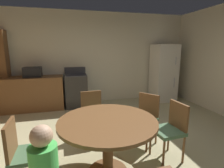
{
  "coord_description": "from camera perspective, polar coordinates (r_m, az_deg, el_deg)",
  "views": [
    {
      "loc": [
        -0.77,
        -2.34,
        1.65
      ],
      "look_at": [
        0.1,
        1.13,
        0.9
      ],
      "focal_mm": 27.78,
      "sensor_mm": 36.0,
      "label": 1
    }
  ],
  "objects": [
    {
      "name": "microwave",
      "position": [
        5.03,
        -24.66,
        3.6
      ],
      "size": [
        0.44,
        0.32,
        0.26
      ],
      "primitive_type": "cube",
      "color": "black",
      "rests_on": "kitchen_counter"
    },
    {
      "name": "ground_plane",
      "position": [
        2.97,
        3.69,
        -22.04
      ],
      "size": [
        14.0,
        14.0,
        0.0
      ],
      "primitive_type": "plane",
      "color": "tan"
    },
    {
      "name": "wall_back",
      "position": [
        5.37,
        -5.88,
        8.49
      ],
      "size": [
        6.1,
        0.12,
        2.7
      ],
      "primitive_type": "cube",
      "color": "beige",
      "rests_on": "ground"
    },
    {
      "name": "dining_table",
      "position": [
        2.3,
        -1.43,
        -15.23
      ],
      "size": [
        1.26,
        1.26,
        0.76
      ],
      "color": "brown",
      "rests_on": "ground"
    },
    {
      "name": "oven_range",
      "position": [
        5.06,
        -11.68,
        -2.03
      ],
      "size": [
        0.6,
        0.6,
        1.1
      ],
      "color": "#2D2B28",
      "rests_on": "ground"
    },
    {
      "name": "kitchen_counter",
      "position": [
        5.17,
        -25.69,
        -2.87
      ],
      "size": [
        1.8,
        0.6,
        0.9
      ],
      "primitive_type": "cube",
      "color": "brown",
      "rests_on": "ground"
    },
    {
      "name": "chair_northeast",
      "position": [
        3.1,
        10.88,
        -10.26
      ],
      "size": [
        0.56,
        0.56,
        0.87
      ],
      "rotation": [
        0.0,
        0.0,
        3.78
      ],
      "color": "brown",
      "rests_on": "ground"
    },
    {
      "name": "chair_north",
      "position": [
        3.23,
        -6.42,
        -9.18
      ],
      "size": [
        0.42,
        0.42,
        0.87
      ],
      "rotation": [
        0.0,
        0.0,
        4.77
      ],
      "color": "brown",
      "rests_on": "ground"
    },
    {
      "name": "chair_east",
      "position": [
        2.79,
        18.94,
        -13.27
      ],
      "size": [
        0.44,
        0.44,
        0.87
      ],
      "rotation": [
        0.0,
        0.0,
        3.24
      ],
      "color": "brown",
      "rests_on": "ground"
    },
    {
      "name": "pantry_column",
      "position": [
        5.42,
        -32.97,
        3.5
      ],
      "size": [
        0.44,
        0.36,
        2.1
      ],
      "primitive_type": "cube",
      "color": "brown",
      "rests_on": "ground"
    },
    {
      "name": "refrigerator",
      "position": [
        5.71,
        16.58,
        3.51
      ],
      "size": [
        0.68,
        0.68,
        1.76
      ],
      "color": "silver",
      "rests_on": "ground"
    },
    {
      "name": "chair_west",
      "position": [
        2.34,
        -27.14,
        -19.06
      ],
      "size": [
        0.41,
        0.41,
        0.87
      ],
      "rotation": [
        0.0,
        0.0,
        6.32
      ],
      "color": "brown",
      "rests_on": "ground"
    }
  ]
}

